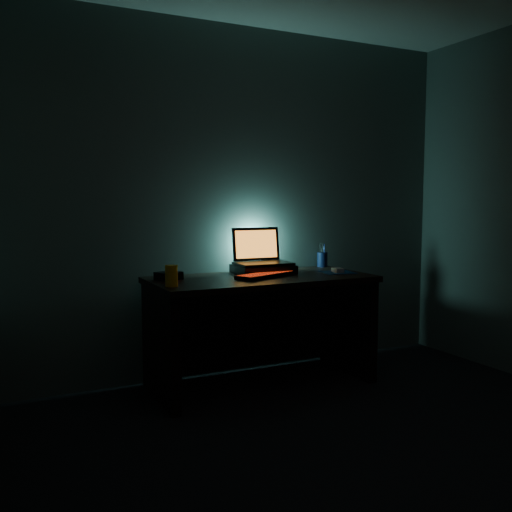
# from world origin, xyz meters

# --- Properties ---
(room) EXTENTS (3.50, 4.00, 2.50)m
(room) POSITION_xyz_m (0.00, 0.00, 1.25)
(room) COLOR black
(room) RESTS_ON ground
(desk) EXTENTS (1.50, 0.70, 0.75)m
(desk) POSITION_xyz_m (0.00, 1.67, 0.49)
(desk) COLOR black
(desk) RESTS_ON ground
(riser) EXTENTS (0.41, 0.32, 0.06)m
(riser) POSITION_xyz_m (0.09, 1.77, 0.78)
(riser) COLOR black
(riser) RESTS_ON desk
(laptop) EXTENTS (0.39, 0.30, 0.26)m
(laptop) POSITION_xyz_m (0.10, 1.83, 0.87)
(laptop) COLOR black
(laptop) RESTS_ON riser
(keyboard) EXTENTS (0.48, 0.31, 0.03)m
(keyboard) POSITION_xyz_m (0.01, 1.58, 0.76)
(keyboard) COLOR black
(keyboard) RESTS_ON desk
(mousepad) EXTENTS (0.25, 0.24, 0.00)m
(mousepad) POSITION_xyz_m (0.58, 1.57, 0.75)
(mousepad) COLOR navy
(mousepad) RESTS_ON desk
(mouse) EXTENTS (0.07, 0.11, 0.03)m
(mouse) POSITION_xyz_m (0.58, 1.57, 0.77)
(mouse) COLOR #9C9DA2
(mouse) RESTS_ON mousepad
(pen_cup) EXTENTS (0.10, 0.10, 0.11)m
(pen_cup) POSITION_xyz_m (0.68, 1.92, 0.81)
(pen_cup) COLOR black
(pen_cup) RESTS_ON desk
(juice_glass) EXTENTS (0.09, 0.09, 0.13)m
(juice_glass) POSITION_xyz_m (-0.68, 1.46, 0.81)
(juice_glass) COLOR #F6A70C
(juice_glass) RESTS_ON desk
(router) EXTENTS (0.18, 0.16, 0.05)m
(router) POSITION_xyz_m (-0.61, 1.75, 0.78)
(router) COLOR black
(router) RESTS_ON desk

